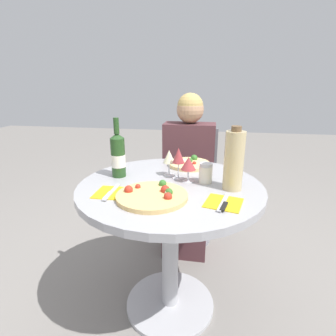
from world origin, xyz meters
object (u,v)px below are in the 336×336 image
Objects in this scene: dining_table at (170,215)px; pizza_large at (153,195)px; tall_carafe at (234,160)px; seated_diner at (188,181)px; wine_bottle at (118,155)px; chair_behind_diner at (189,187)px.

dining_table is 0.27m from pizza_large.
tall_carafe is (0.36, 0.17, 0.13)m from pizza_large.
pizza_large is 0.41m from tall_carafe.
dining_table is at bearing 177.19° from tall_carafe.
seated_diner is 0.87m from pizza_large.
seated_diner is 3.75× the size of wine_bottle.
chair_behind_diner is 0.76× the size of seated_diner.
pizza_large is at bearing -155.13° from tall_carafe.
tall_carafe reaches higher than dining_table.
seated_diner is at bearing 60.87° from wine_bottle.
wine_bottle is 0.61m from tall_carafe.
seated_diner is 0.82m from tall_carafe.
seated_diner is at bearing 112.31° from tall_carafe.
tall_carafe is at bearing 24.87° from pizza_large.
tall_carafe is at bearing 108.68° from chair_behind_diner.
dining_table is at bearing 87.42° from seated_diner.
wine_bottle is (-0.25, 0.25, 0.11)m from pizza_large.
seated_diner is (-0.00, -0.14, 0.10)m from chair_behind_diner.
wine_bottle is at bearing 134.61° from pizza_large.
seated_diner reaches higher than dining_table.
chair_behind_diner is at bearing 65.88° from wine_bottle.
dining_table is at bearing 74.02° from pizza_large.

